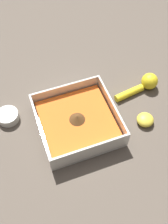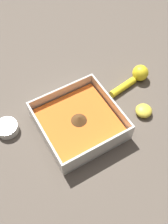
# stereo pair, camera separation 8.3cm
# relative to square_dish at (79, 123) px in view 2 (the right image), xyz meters

# --- Properties ---
(ground_plane) EXTENTS (4.00, 4.00, 0.00)m
(ground_plane) POSITION_rel_square_dish_xyz_m (0.02, -0.01, -0.02)
(ground_plane) COLOR brown
(square_dish) EXTENTS (0.24, 0.24, 0.07)m
(square_dish) POSITION_rel_square_dish_xyz_m (0.00, 0.00, 0.00)
(square_dish) COLOR silver
(square_dish) RESTS_ON ground_plane
(spice_bowl) EXTENTS (0.07, 0.07, 0.03)m
(spice_bowl) POSITION_rel_square_dish_xyz_m (0.20, -0.10, -0.01)
(spice_bowl) COLOR silver
(spice_bowl) RESTS_ON ground_plane
(lemon_squeezer) EXTENTS (0.16, 0.06, 0.06)m
(lemon_squeezer) POSITION_rel_square_dish_xyz_m (-0.27, -0.06, 0.00)
(lemon_squeezer) COLOR yellow
(lemon_squeezer) RESTS_ON ground_plane
(lemon_half) EXTENTS (0.05, 0.05, 0.03)m
(lemon_half) POSITION_rel_square_dish_xyz_m (-0.21, 0.06, -0.01)
(lemon_half) COLOR yellow
(lemon_half) RESTS_ON ground_plane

